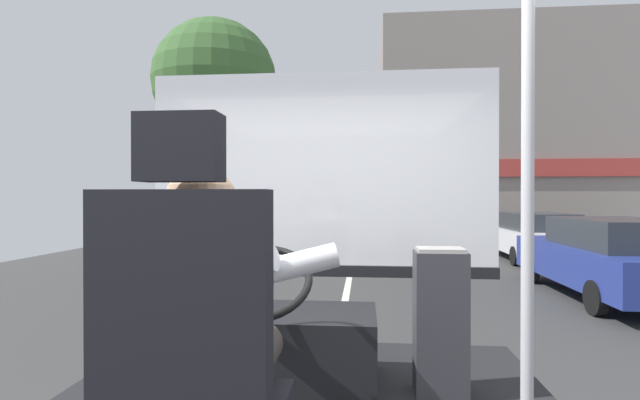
{
  "coord_description": "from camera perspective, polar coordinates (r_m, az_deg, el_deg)",
  "views": [
    {
      "loc": [
        0.31,
        -1.78,
        1.7
      ],
      "look_at": [
        -0.02,
        1.7,
        1.67
      ],
      "focal_mm": 26.39,
      "sensor_mm": 36.0,
      "label": 1
    }
  ],
  "objects": [
    {
      "name": "bus_driver",
      "position": [
        1.55,
        -13.34,
        -13.73
      ],
      "size": [
        0.81,
        0.57,
        0.73
      ],
      "color": "#332D28",
      "rests_on": "driver_seat"
    },
    {
      "name": "parked_car_white",
      "position": [
        13.9,
        24.46,
        -3.93
      ],
      "size": [
        1.83,
        4.09,
        1.26
      ],
      "color": "silver",
      "rests_on": "ground"
    },
    {
      "name": "driver_seat",
      "position": [
        1.48,
        -15.01,
        -20.25
      ],
      "size": [
        0.48,
        0.48,
        1.27
      ],
      "color": "black",
      "rests_on": "bus_floor"
    },
    {
      "name": "ground",
      "position": [
        10.72,
        3.71,
        -8.81
      ],
      "size": [
        18.0,
        44.0,
        0.06
      ],
      "color": "#373737"
    },
    {
      "name": "fare_box",
      "position": [
        2.65,
        14.37,
        -14.05
      ],
      "size": [
        0.27,
        0.21,
        0.78
      ],
      "color": "#333338",
      "rests_on": "bus_floor"
    },
    {
      "name": "handrail_pole",
      "position": [
        1.82,
        23.87,
        2.46
      ],
      "size": [
        0.04,
        0.04,
        2.23
      ],
      "color": "#B7B7BC",
      "rests_on": "bus_floor"
    },
    {
      "name": "parked_car_silver",
      "position": [
        19.75,
        18.03,
        -2.36
      ],
      "size": [
        1.99,
        3.96,
        1.44
      ],
      "color": "silver",
      "rests_on": "ground"
    },
    {
      "name": "parked_car_blue",
      "position": [
        9.25,
        31.9,
        -5.91
      ],
      "size": [
        1.79,
        4.13,
        1.33
      ],
      "color": "navy",
      "rests_on": "ground"
    },
    {
      "name": "windshield_panel",
      "position": [
        3.41,
        0.16,
        0.41
      ],
      "size": [
        2.5,
        0.08,
        1.48
      ],
      "color": "white"
    },
    {
      "name": "steering_console",
      "position": [
        2.77,
        -5.16,
        -16.98
      ],
      "size": [
        1.1,
        1.0,
        0.81
      ],
      "color": "black",
      "rests_on": "bus_floor"
    },
    {
      "name": "street_tree",
      "position": [
        11.66,
        -12.61,
        13.69
      ],
      "size": [
        2.9,
        2.9,
        5.85
      ],
      "color": "#4C3828",
      "rests_on": "ground"
    },
    {
      "name": "shop_building",
      "position": [
        20.78,
        24.33,
        6.97
      ],
      "size": [
        12.08,
        5.79,
        8.16
      ],
      "color": "gray",
      "rests_on": "ground"
    }
  ]
}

